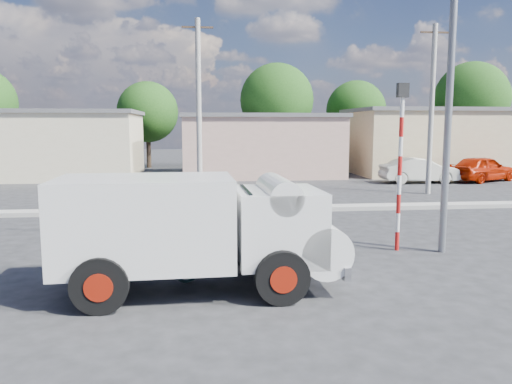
{
  "coord_description": "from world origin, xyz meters",
  "views": [
    {
      "loc": [
        -1.95,
        -10.93,
        3.28
      ],
      "look_at": [
        -0.3,
        3.87,
        1.3
      ],
      "focal_mm": 35.0,
      "sensor_mm": 36.0,
      "label": 1
    }
  ],
  "objects": [
    {
      "name": "car_cream",
      "position": [
        10.58,
        16.51,
        0.72
      ],
      "size": [
        4.4,
        1.61,
        1.44
      ],
      "primitive_type": "imported",
      "rotation": [
        0.0,
        0.0,
        1.55
      ],
      "color": "silver",
      "rests_on": "ground"
    },
    {
      "name": "tree_row",
      "position": [
        7.45,
        28.53,
        4.96
      ],
      "size": [
        51.24,
        7.43,
        8.42
      ],
      "color": "#38281E",
      "rests_on": "ground"
    },
    {
      "name": "median",
      "position": [
        0.0,
        8.0,
        0.08
      ],
      "size": [
        40.0,
        0.8,
        0.16
      ],
      "primitive_type": "cube",
      "color": "#99968E",
      "rests_on": "ground"
    },
    {
      "name": "building_row",
      "position": [
        1.1,
        22.0,
        2.13
      ],
      "size": [
        37.8,
        7.3,
        4.44
      ],
      "color": "beige",
      "rests_on": "ground"
    },
    {
      "name": "ground_plane",
      "position": [
        0.0,
        0.0,
        0.0
      ],
      "size": [
        120.0,
        120.0,
        0.0
      ],
      "primitive_type": "plane",
      "color": "#252527",
      "rests_on": "ground"
    },
    {
      "name": "cyclist",
      "position": [
        -1.7,
        -0.41,
        0.84
      ],
      "size": [
        0.62,
        0.73,
        1.68
      ],
      "primitive_type": "imported",
      "rotation": [
        0.0,
        0.0,
        2.0
      ],
      "color": "silver",
      "rests_on": "ground"
    },
    {
      "name": "bicycle",
      "position": [
        -1.7,
        -0.41,
        0.49
      ],
      "size": [
        1.98,
        1.38,
        0.99
      ],
      "primitive_type": "imported",
      "rotation": [
        0.0,
        0.0,
        2.0
      ],
      "color": "black",
      "rests_on": "ground"
    },
    {
      "name": "utility_poles",
      "position": [
        3.25,
        12.0,
        4.07
      ],
      "size": [
        35.4,
        0.24,
        8.0
      ],
      "color": "#99968E",
      "rests_on": "ground"
    },
    {
      "name": "truck",
      "position": [
        -1.95,
        -1.21,
        1.28
      ],
      "size": [
        5.63,
        2.39,
        2.3
      ],
      "rotation": [
        0.0,
        0.0,
        0.03
      ],
      "color": "black",
      "rests_on": "ground"
    },
    {
      "name": "car_red",
      "position": [
        14.63,
        16.84,
        0.76
      ],
      "size": [
        4.82,
        3.46,
        1.53
      ],
      "primitive_type": "imported",
      "rotation": [
        0.0,
        0.0,
        1.99
      ],
      "color": "#A71A01",
      "rests_on": "ground"
    },
    {
      "name": "streetlight",
      "position": [
        4.14,
        1.2,
        4.96
      ],
      "size": [
        2.34,
        0.22,
        9.0
      ],
      "color": "slate",
      "rests_on": "ground"
    },
    {
      "name": "traffic_pole",
      "position": [
        3.2,
        1.5,
        2.59
      ],
      "size": [
        0.28,
        0.18,
        4.36
      ],
      "color": "red",
      "rests_on": "ground"
    }
  ]
}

